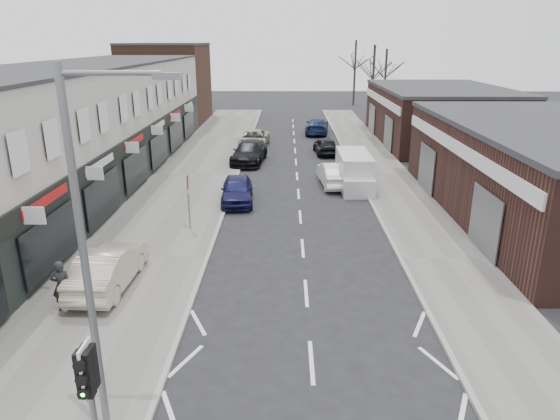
{
  "coord_description": "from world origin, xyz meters",
  "views": [
    {
      "loc": [
        -0.73,
        -9.74,
        8.46
      ],
      "look_at": [
        -0.94,
        7.45,
        2.6
      ],
      "focal_mm": 32.0,
      "sensor_mm": 36.0,
      "label": 1
    }
  ],
  "objects_px": {
    "parked_car_left_b": "(249,152)",
    "warning_sign": "(189,186)",
    "traffic_light": "(89,382)",
    "street_lamp": "(92,248)",
    "parked_car_right_a": "(334,174)",
    "parked_car_left_a": "(237,190)",
    "parked_car_right_c": "(317,126)",
    "parked_car_left_c": "(254,139)",
    "white_van": "(354,171)",
    "pedestrian": "(62,286)",
    "sedan_on_pavement": "(108,267)",
    "parked_car_right_b": "(325,146)"
  },
  "relations": [
    {
      "from": "parked_car_right_a",
      "to": "pedestrian",
      "type": "bearing_deg",
      "value": 51.95
    },
    {
      "from": "warning_sign",
      "to": "pedestrian",
      "type": "distance_m",
      "value": 8.06
    },
    {
      "from": "parked_car_left_b",
      "to": "warning_sign",
      "type": "bearing_deg",
      "value": -91.42
    },
    {
      "from": "white_van",
      "to": "parked_car_left_c",
      "type": "distance_m",
      "value": 13.76
    },
    {
      "from": "street_lamp",
      "to": "white_van",
      "type": "height_order",
      "value": "street_lamp"
    },
    {
      "from": "warning_sign",
      "to": "white_van",
      "type": "height_order",
      "value": "warning_sign"
    },
    {
      "from": "sedan_on_pavement",
      "to": "parked_car_left_b",
      "type": "xyz_separation_m",
      "value": [
        3.61,
        19.59,
        -0.09
      ]
    },
    {
      "from": "parked_car_left_b",
      "to": "parked_car_right_b",
      "type": "bearing_deg",
      "value": 33.14
    },
    {
      "from": "street_lamp",
      "to": "parked_car_right_a",
      "type": "xyz_separation_m",
      "value": [
        6.73,
        20.6,
        -3.9
      ]
    },
    {
      "from": "parked_car_left_a",
      "to": "warning_sign",
      "type": "bearing_deg",
      "value": -115.83
    },
    {
      "from": "street_lamp",
      "to": "parked_car_right_c",
      "type": "xyz_separation_m",
      "value": [
        6.73,
        38.58,
        -3.88
      ]
    },
    {
      "from": "pedestrian",
      "to": "parked_car_left_b",
      "type": "xyz_separation_m",
      "value": [
        4.52,
        21.27,
        -0.22
      ]
    },
    {
      "from": "traffic_light",
      "to": "warning_sign",
      "type": "bearing_deg",
      "value": 93.1
    },
    {
      "from": "parked_car_left_a",
      "to": "parked_car_left_c",
      "type": "height_order",
      "value": "parked_car_left_a"
    },
    {
      "from": "pedestrian",
      "to": "traffic_light",
      "type": "bearing_deg",
      "value": 105.95
    },
    {
      "from": "white_van",
      "to": "parked_car_right_c",
      "type": "xyz_separation_m",
      "value": [
        -1.2,
        18.12,
        -0.21
      ]
    },
    {
      "from": "warning_sign",
      "to": "parked_car_left_b",
      "type": "distance_m",
      "value": 13.98
    },
    {
      "from": "sedan_on_pavement",
      "to": "pedestrian",
      "type": "relative_size",
      "value": 2.55
    },
    {
      "from": "parked_car_right_a",
      "to": "parked_car_left_b",
      "type": "bearing_deg",
      "value": -51.47
    },
    {
      "from": "white_van",
      "to": "pedestrian",
      "type": "relative_size",
      "value": 2.97
    },
    {
      "from": "traffic_light",
      "to": "parked_car_left_c",
      "type": "bearing_deg",
      "value": 88.3
    },
    {
      "from": "parked_car_right_b",
      "to": "parked_car_right_c",
      "type": "xyz_separation_m",
      "value": [
        -0.15,
        9.01,
        0.07
      ]
    },
    {
      "from": "street_lamp",
      "to": "parked_car_right_c",
      "type": "bearing_deg",
      "value": 80.11
    },
    {
      "from": "pedestrian",
      "to": "parked_car_left_a",
      "type": "xyz_separation_m",
      "value": [
        4.52,
        11.85,
        -0.27
      ]
    },
    {
      "from": "street_lamp",
      "to": "parked_car_left_b",
      "type": "relative_size",
      "value": 1.51
    },
    {
      "from": "sedan_on_pavement",
      "to": "parked_car_right_c",
      "type": "xyz_separation_m",
      "value": [
        9.21,
        31.57,
        -0.11
      ]
    },
    {
      "from": "parked_car_left_a",
      "to": "street_lamp",
      "type": "bearing_deg",
      "value": -97.7
    },
    {
      "from": "parked_car_left_b",
      "to": "parked_car_left_c",
      "type": "distance_m",
      "value": 5.82
    },
    {
      "from": "pedestrian",
      "to": "parked_car_left_b",
      "type": "height_order",
      "value": "pedestrian"
    },
    {
      "from": "parked_car_left_b",
      "to": "street_lamp",
      "type": "bearing_deg",
      "value": -86.58
    },
    {
      "from": "pedestrian",
      "to": "parked_car_left_c",
      "type": "distance_m",
      "value": 27.47
    },
    {
      "from": "street_lamp",
      "to": "sedan_on_pavement",
      "type": "xyz_separation_m",
      "value": [
        -2.49,
        7.01,
        -3.77
      ]
    },
    {
      "from": "street_lamp",
      "to": "parked_car_left_a",
      "type": "bearing_deg",
      "value": 86.25
    },
    {
      "from": "parked_car_right_c",
      "to": "pedestrian",
      "type": "bearing_deg",
      "value": 78.76
    },
    {
      "from": "parked_car_right_a",
      "to": "warning_sign",
      "type": "bearing_deg",
      "value": 42.16
    },
    {
      "from": "street_lamp",
      "to": "parked_car_right_a",
      "type": "relative_size",
      "value": 1.83
    },
    {
      "from": "warning_sign",
      "to": "parked_car_right_a",
      "type": "distance_m",
      "value": 10.83
    },
    {
      "from": "parked_car_right_b",
      "to": "parked_car_right_a",
      "type": "bearing_deg",
      "value": 84.49
    },
    {
      "from": "warning_sign",
      "to": "parked_car_left_b",
      "type": "bearing_deg",
      "value": 82.73
    },
    {
      "from": "pedestrian",
      "to": "parked_car_left_c",
      "type": "height_order",
      "value": "pedestrian"
    },
    {
      "from": "parked_car_left_b",
      "to": "parked_car_right_b",
      "type": "height_order",
      "value": "parked_car_left_b"
    },
    {
      "from": "street_lamp",
      "to": "pedestrian",
      "type": "distance_m",
      "value": 7.29
    },
    {
      "from": "white_van",
      "to": "parked_car_right_b",
      "type": "relative_size",
      "value": 1.31
    },
    {
      "from": "white_van",
      "to": "parked_car_right_a",
      "type": "xyz_separation_m",
      "value": [
        -1.2,
        0.14,
        -0.23
      ]
    },
    {
      "from": "white_van",
      "to": "parked_car_left_b",
      "type": "distance_m",
      "value": 9.16
    },
    {
      "from": "parked_car_left_c",
      "to": "white_van",
      "type": "bearing_deg",
      "value": -56.77
    },
    {
      "from": "warning_sign",
      "to": "pedestrian",
      "type": "relative_size",
      "value": 1.55
    },
    {
      "from": "parked_car_left_a",
      "to": "parked_car_right_c",
      "type": "distance_m",
      "value": 22.12
    },
    {
      "from": "street_lamp",
      "to": "parked_car_left_b",
      "type": "bearing_deg",
      "value": 87.58
    },
    {
      "from": "traffic_light",
      "to": "parked_car_right_c",
      "type": "height_order",
      "value": "traffic_light"
    }
  ]
}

